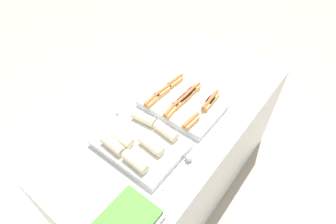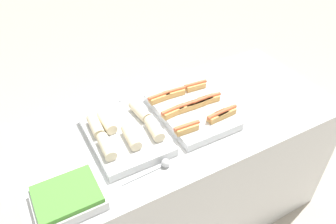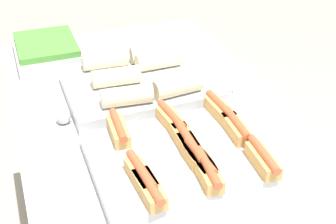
% 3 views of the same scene
% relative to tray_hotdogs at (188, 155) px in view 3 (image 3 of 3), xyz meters
% --- Properties ---
extents(tray_hotdogs, '(0.40, 0.51, 0.10)m').
position_rel_tray_hotdogs_xyz_m(tray_hotdogs, '(0.00, 0.00, 0.00)').
color(tray_hotdogs, silver).
rests_on(tray_hotdogs, counter).
extents(tray_wraps, '(0.37, 0.50, 0.11)m').
position_rel_tray_hotdogs_xyz_m(tray_wraps, '(-0.42, -0.00, 0.00)').
color(tray_wraps, silver).
rests_on(tray_wraps, counter).
extents(tray_side_front, '(0.30, 0.24, 0.07)m').
position_rel_tray_hotdogs_xyz_m(tray_side_front, '(-0.80, -0.26, -0.00)').
color(tray_side_front, silver).
rests_on(tray_side_front, counter).
extents(serving_spoon_near, '(0.26, 0.05, 0.05)m').
position_rel_tray_hotdogs_xyz_m(serving_spoon_near, '(-0.35, -0.28, -0.02)').
color(serving_spoon_near, '#B2B5BA').
rests_on(serving_spoon_near, counter).
extents(serving_spoon_far, '(0.27, 0.05, 0.05)m').
position_rel_tray_hotdogs_xyz_m(serving_spoon_far, '(-0.35, 0.28, -0.02)').
color(serving_spoon_far, '#B2B5BA').
rests_on(serving_spoon_far, counter).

